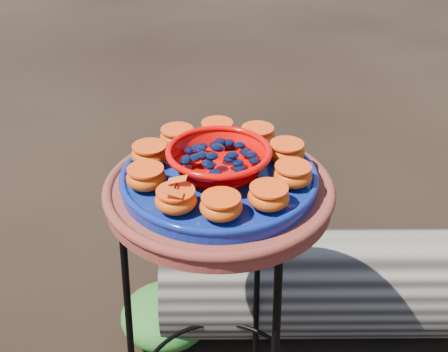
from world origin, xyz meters
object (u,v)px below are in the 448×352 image
at_px(terracotta_saucer, 219,192).
at_px(red_bowl, 219,162).
at_px(plant_stand, 220,326).
at_px(cobalt_plate, 219,179).

relative_size(terracotta_saucer, red_bowl, 2.33).
relative_size(plant_stand, red_bowl, 3.70).
relative_size(cobalt_plate, red_bowl, 2.00).
relative_size(terracotta_saucer, cobalt_plate, 1.17).
bearing_deg(terracotta_saucer, cobalt_plate, 0.00).
bearing_deg(terracotta_saucer, plant_stand, 0.00).
distance_m(plant_stand, terracotta_saucer, 0.37).
bearing_deg(red_bowl, cobalt_plate, 0.00).
bearing_deg(cobalt_plate, plant_stand, 0.00).
distance_m(plant_stand, red_bowl, 0.44).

